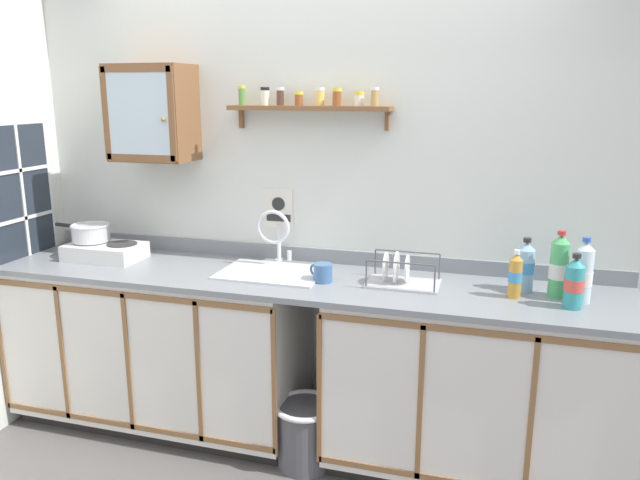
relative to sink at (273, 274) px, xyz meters
The scene contains 21 objects.
floor 1.00m from the sink, 65.18° to the right, with size 6.32×6.32×0.00m, color #565451.
back_wall 0.49m from the sink, 62.96° to the left, with size 3.92×0.07×2.55m.
lower_cabinet_run 0.82m from the sink, behind, with size 1.65×0.64×0.91m.
lower_cabinet_run_right 1.18m from the sink, ahead, with size 1.45×0.64×0.91m.
countertop 0.16m from the sink, 14.85° to the right, with size 3.28×0.67×0.03m, color gray.
backsplash 0.31m from the sink, 60.02° to the left, with size 3.28×0.02×0.08m, color gray.
sink is the anchor object (origin of this frame).
hot_plate_stove 1.01m from the sink, behind, with size 0.42×0.26×0.10m.
saucepan 1.12m from the sink, behind, with size 0.36×0.22×0.10m.
bottle_soda_green_0 1.41m from the sink, ahead, with size 0.09×0.09×0.31m.
bottle_juice_amber_1 1.22m from the sink, ahead, with size 0.06×0.06×0.23m.
bottle_detergent_teal_2 1.47m from the sink, ahead, with size 0.09×0.09×0.25m.
bottle_water_blue_3 1.27m from the sink, ahead, with size 0.09×0.09×0.26m.
bottle_water_clear_4 1.51m from the sink, ahead, with size 0.08×0.08×0.30m.
dish_rack 0.68m from the sink, ahead, with size 0.36×0.23×0.17m.
mug 0.31m from the sink, 14.11° to the right, with size 0.13×0.10×0.09m.
wall_cabinet 1.11m from the sink, 169.68° to the left, with size 0.44×0.31×0.52m.
spice_shelf 0.90m from the sink, 56.20° to the left, with size 0.87×0.14×0.23m.
warning_sign 0.41m from the sink, 102.69° to the left, with size 0.17×0.01×0.22m.
window 1.55m from the sink, behind, with size 0.03×0.73×0.82m.
trash_bin 0.83m from the sink, 42.89° to the right, with size 0.32×0.32×0.34m.
Camera 1 is at (0.97, -2.58, 1.87)m, focal length 34.61 mm.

